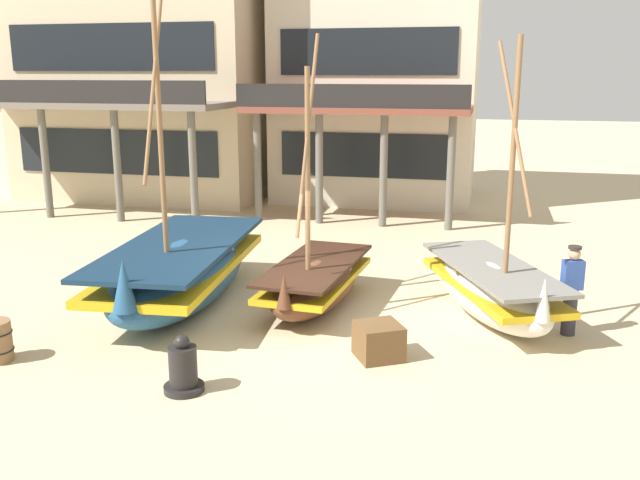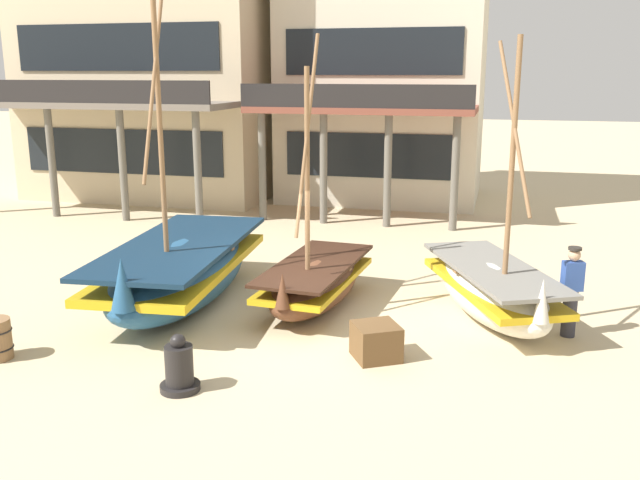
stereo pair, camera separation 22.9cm
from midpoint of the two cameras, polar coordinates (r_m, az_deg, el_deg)
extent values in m
plane|color=#CCB78E|center=(13.52, -1.50, -6.76)|extent=(120.00, 120.00, 0.00)
ellipsoid|color=brown|center=(14.24, -0.84, -3.70)|extent=(1.69, 3.84, 0.93)
cube|color=gold|center=(14.21, -0.84, -3.25)|extent=(1.69, 3.69, 0.11)
cube|color=#351E13|center=(14.12, -0.84, -2.04)|extent=(1.73, 3.77, 0.07)
cone|color=brown|center=(12.51, -3.51, -4.22)|extent=(0.30, 0.30, 0.65)
cylinder|color=olive|center=(13.29, -1.52, 5.12)|extent=(0.10, 0.10, 4.18)
cylinder|color=olive|center=(13.19, -1.55, 8.67)|extent=(0.17, 1.31, 3.75)
cube|color=olive|center=(14.40, -0.48, -2.15)|extent=(1.36, 0.26, 0.06)
ellipsoid|color=#23517A|center=(14.65, -11.88, -2.73)|extent=(2.65, 5.77, 1.31)
cube|color=gold|center=(14.60, -11.91, -2.12)|extent=(2.65, 5.55, 0.16)
cube|color=#132C43|center=(14.49, -11.99, -0.45)|extent=(2.70, 5.67, 0.09)
cone|color=#23517A|center=(12.11, -16.40, -3.60)|extent=(0.47, 0.47, 0.91)
cylinder|color=olive|center=(13.45, -13.58, 9.40)|extent=(0.10, 0.10, 5.78)
cylinder|color=olive|center=(13.42, -13.88, 14.57)|extent=(0.23, 1.81, 4.54)
cube|color=olive|center=(14.91, -11.41, -0.60)|extent=(2.05, 0.34, 0.06)
ellipsoid|color=silver|center=(13.95, 13.52, -4.16)|extent=(3.00, 4.29, 1.08)
cube|color=gold|center=(13.91, 13.55, -3.63)|extent=(2.95, 4.15, 0.13)
cube|color=gray|center=(13.81, 13.64, -2.20)|extent=(3.01, 4.24, 0.08)
cone|color=silver|center=(12.15, 17.45, -4.71)|extent=(0.38, 0.38, 0.75)
cylinder|color=olive|center=(12.95, 15.08, 5.82)|extent=(0.10, 0.10, 4.60)
cylinder|color=olive|center=(12.88, 15.28, 9.04)|extent=(0.77, 1.56, 3.00)
cube|color=olive|center=(14.10, 13.10, -2.33)|extent=(1.29, 0.71, 0.06)
cylinder|color=#33333D|center=(13.51, 19.42, -5.60)|extent=(0.26, 0.26, 0.88)
cube|color=#2D4C99|center=(13.31, 19.66, -2.71)|extent=(0.41, 0.32, 0.54)
sphere|color=tan|center=(13.21, 19.80, -1.09)|extent=(0.22, 0.22, 0.22)
cylinder|color=#2D2823|center=(13.18, 19.84, -0.58)|extent=(0.24, 0.24, 0.05)
cylinder|color=black|center=(10.97, -11.75, -11.86)|extent=(0.62, 0.62, 0.10)
cylinder|color=black|center=(10.82, -11.84, -10.15)|extent=(0.43, 0.43, 0.62)
sphere|color=black|center=(10.67, -11.95, -8.26)|extent=(0.24, 0.24, 0.24)
cube|color=brown|center=(11.83, 4.30, -8.32)|extent=(0.99, 0.99, 0.60)
cube|color=beige|center=(26.61, 4.70, 14.71)|extent=(7.14, 5.46, 10.39)
cube|color=black|center=(24.06, 3.49, 6.98)|extent=(6.00, 0.06, 1.52)
cube|color=black|center=(23.90, 3.61, 15.25)|extent=(6.00, 0.06, 1.52)
cube|color=brown|center=(22.48, 2.86, 10.76)|extent=(7.14, 3.00, 0.20)
cylinder|color=#666056|center=(22.43, -5.45, 6.01)|extent=(0.24, 0.24, 3.46)
cylinder|color=#666056|center=(21.85, -0.36, 5.86)|extent=(0.24, 0.24, 3.46)
cylinder|color=#666056|center=(21.45, 4.95, 5.66)|extent=(0.24, 0.24, 3.46)
cylinder|color=#666056|center=(21.24, 10.42, 5.40)|extent=(0.24, 0.24, 3.46)
cube|color=black|center=(21.05, 2.11, 11.78)|extent=(7.14, 0.08, 0.70)
cube|color=beige|center=(28.06, -14.10, 14.63)|extent=(9.12, 5.83, 10.70)
cube|color=black|center=(25.63, -16.71, 6.98)|extent=(7.66, 0.06, 1.57)
cube|color=black|center=(25.49, -17.28, 14.95)|extent=(7.66, 0.06, 1.57)
cube|color=#70665B|center=(24.39, -18.54, 10.56)|extent=(9.12, 2.66, 0.20)
cylinder|color=#666056|center=(24.50, -21.95, 5.85)|extent=(0.24, 0.24, 3.57)
cylinder|color=#666056|center=(23.09, -16.65, 5.84)|extent=(0.24, 0.24, 3.57)
cylinder|color=#666056|center=(21.90, -10.71, 5.78)|extent=(0.24, 0.24, 3.57)
cube|color=black|center=(23.31, -20.30, 11.41)|extent=(9.12, 0.08, 0.70)
camera|label=1|loc=(0.11, -90.47, -0.11)|focal=38.78mm
camera|label=2|loc=(0.11, 89.53, 0.11)|focal=38.78mm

